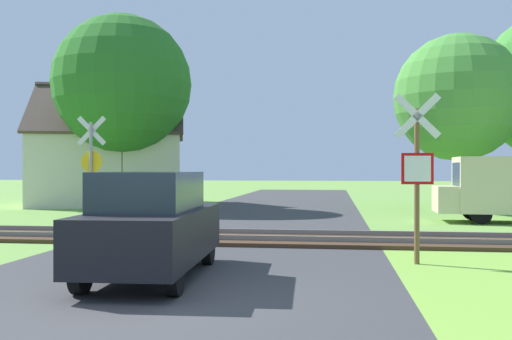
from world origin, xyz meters
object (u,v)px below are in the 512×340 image
crossing_sign_far (91,164)px  house (111,166)px  stop_sign_near (417,170)px  parked_car (152,225)px  tree_right (458,98)px  tree_left (122,84)px

crossing_sign_far → house: house is taller
stop_sign_near → parked_car: (-4.61, -1.98, -0.92)m
tree_right → tree_left: bearing=179.4°
stop_sign_near → house: bearing=-52.1°
house → tree_right: (16.63, -2.77, 2.88)m
tree_right → house: bearing=170.6°
crossing_sign_far → parked_car: bearing=-62.3°
crossing_sign_far → tree_left: size_ratio=0.38×
tree_left → tree_right: size_ratio=1.19×
house → parked_car: (8.34, -18.80, -1.10)m
tree_right → parked_car: (-8.30, -16.03, -3.98)m
stop_sign_near → parked_car: stop_sign_near is taller
parked_car → house: bearing=111.5°
house → tree_left: (1.62, -2.60, 3.80)m
house → tree_right: 17.10m
stop_sign_near → tree_right: tree_right is taller
crossing_sign_far → tree_right: 15.71m
tree_right → crossing_sign_far: bearing=-143.3°
stop_sign_near → house: (-12.94, 16.82, 0.17)m
crossing_sign_far → tree_left: tree_left is taller
stop_sign_near → tree_left: (-11.32, 14.22, 3.97)m
stop_sign_near → crossing_sign_far: size_ratio=0.96×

